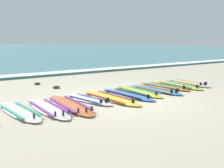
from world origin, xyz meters
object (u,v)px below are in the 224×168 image
at_px(surfboard_7, 155,90).
at_px(surfboard_9, 178,85).
at_px(surfboard_0, 19,111).
at_px(surfboard_5, 127,94).
at_px(surfboard_6, 138,91).
at_px(surfboard_1, 48,108).
at_px(surfboard_2, 70,105).
at_px(surfboard_10, 187,83).
at_px(surfboard_4, 110,98).
at_px(surfboard_3, 88,100).
at_px(surfboard_8, 163,86).

distance_m(surfboard_7, surfboard_9, 1.31).
relative_size(surfboard_0, surfboard_5, 0.97).
relative_size(surfboard_0, surfboard_6, 0.99).
distance_m(surfboard_1, surfboard_2, 0.60).
distance_m(surfboard_1, surfboard_9, 5.21).
relative_size(surfboard_0, surfboard_10, 1.06).
relative_size(surfboard_7, surfboard_10, 1.07).
height_order(surfboard_1, surfboard_7, same).
bearing_deg(surfboard_4, surfboard_2, -175.30).
bearing_deg(surfboard_2, surfboard_3, 21.28).
bearing_deg(surfboard_6, surfboard_9, 2.58).
bearing_deg(surfboard_9, surfboard_0, -175.78).
xyz_separation_m(surfboard_8, surfboard_9, (0.62, -0.11, -0.00)).
distance_m(surfboard_4, surfboard_8, 2.68).
height_order(surfboard_4, surfboard_5, same).
relative_size(surfboard_1, surfboard_7, 1.04).
bearing_deg(surfboard_4, surfboard_6, 13.33).
bearing_deg(surfboard_5, surfboard_10, 7.88).
xyz_separation_m(surfboard_3, surfboard_6, (1.93, 0.15, -0.00)).
bearing_deg(surfboard_10, surfboard_0, -174.87).
height_order(surfboard_4, surfboard_10, same).
bearing_deg(surfboard_0, surfboard_7, 3.05).
distance_m(surfboard_0, surfboard_2, 1.29).
bearing_deg(surfboard_2, surfboard_9, 6.24).
relative_size(surfboard_5, surfboard_8, 1.05).
bearing_deg(surfboard_9, surfboard_2, -173.76).
height_order(surfboard_5, surfboard_8, same).
xyz_separation_m(surfboard_5, surfboard_8, (1.93, 0.40, 0.00)).
bearing_deg(surfboard_6, surfboard_0, -174.95).
xyz_separation_m(surfboard_0, surfboard_8, (5.25, 0.54, 0.00)).
relative_size(surfboard_0, surfboard_4, 0.89).
relative_size(surfboard_0, surfboard_1, 0.96).
relative_size(surfboard_1, surfboard_10, 1.11).
relative_size(surfboard_0, surfboard_8, 1.02).
bearing_deg(surfboard_7, surfboard_9, 8.34).
bearing_deg(surfboard_10, surfboard_9, -167.07).
bearing_deg(surfboard_5, surfboard_9, 6.52).
bearing_deg(surfboard_3, surfboard_2, -158.72).
height_order(surfboard_3, surfboard_9, same).
height_order(surfboard_0, surfboard_7, same).
height_order(surfboard_3, surfboard_6, same).
xyz_separation_m(surfboard_2, surfboard_7, (3.29, 0.31, 0.00)).
bearing_deg(surfboard_8, surfboard_4, -169.24).
bearing_deg(surfboard_6, surfboard_7, -8.38).
distance_m(surfboard_4, surfboard_5, 0.70).
height_order(surfboard_0, surfboard_5, same).
distance_m(surfboard_7, surfboard_8, 0.73).
xyz_separation_m(surfboard_3, surfboard_7, (2.61, 0.05, -0.00)).
bearing_deg(surfboard_3, surfboard_5, -2.32).
height_order(surfboard_4, surfboard_9, same).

